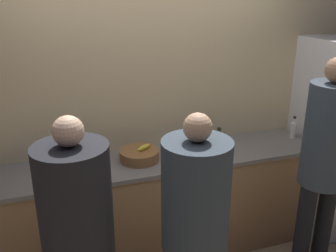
{
  "coord_description": "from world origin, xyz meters",
  "views": [
    {
      "loc": [
        -0.84,
        -2.38,
        2.28
      ],
      "look_at": [
        0.0,
        0.14,
        1.29
      ],
      "focal_mm": 40.0,
      "sensor_mm": 36.0,
      "label": 1
    }
  ],
  "objects_px": {
    "fruit_bowl": "(140,155)",
    "bottle_clear": "(293,130)",
    "person_right": "(325,156)",
    "cup_blue": "(187,142)",
    "bottle_green": "(219,142)",
    "bottle_red": "(200,136)",
    "person_center": "(195,213)",
    "utensil_crock": "(81,157)",
    "person_left": "(77,222)"
  },
  "relations": [
    {
      "from": "cup_blue",
      "to": "fruit_bowl",
      "type": "bearing_deg",
      "value": -165.1
    },
    {
      "from": "fruit_bowl",
      "to": "bottle_green",
      "type": "distance_m",
      "value": 0.7
    },
    {
      "from": "person_center",
      "to": "bottle_green",
      "type": "height_order",
      "value": "person_center"
    },
    {
      "from": "person_left",
      "to": "bottle_red",
      "type": "distance_m",
      "value": 1.57
    },
    {
      "from": "bottle_clear",
      "to": "bottle_red",
      "type": "height_order",
      "value": "bottle_clear"
    },
    {
      "from": "bottle_clear",
      "to": "person_left",
      "type": "bearing_deg",
      "value": -157.36
    },
    {
      "from": "bottle_red",
      "to": "person_center",
      "type": "bearing_deg",
      "value": -114.63
    },
    {
      "from": "person_center",
      "to": "bottle_green",
      "type": "distance_m",
      "value": 1.11
    },
    {
      "from": "fruit_bowl",
      "to": "bottle_clear",
      "type": "height_order",
      "value": "bottle_clear"
    },
    {
      "from": "utensil_crock",
      "to": "bottle_clear",
      "type": "distance_m",
      "value": 1.96
    },
    {
      "from": "fruit_bowl",
      "to": "utensil_crock",
      "type": "relative_size",
      "value": 1.23
    },
    {
      "from": "person_left",
      "to": "utensil_crock",
      "type": "height_order",
      "value": "person_left"
    },
    {
      "from": "person_right",
      "to": "bottle_clear",
      "type": "distance_m",
      "value": 0.77
    },
    {
      "from": "bottle_clear",
      "to": "bottle_green",
      "type": "xyz_separation_m",
      "value": [
        -0.79,
        -0.04,
        -0.0
      ]
    },
    {
      "from": "bottle_red",
      "to": "cup_blue",
      "type": "height_order",
      "value": "bottle_red"
    },
    {
      "from": "bottle_red",
      "to": "person_right",
      "type": "bearing_deg",
      "value": -54.06
    },
    {
      "from": "person_right",
      "to": "bottle_red",
      "type": "bearing_deg",
      "value": 125.94
    },
    {
      "from": "bottle_clear",
      "to": "cup_blue",
      "type": "xyz_separation_m",
      "value": [
        -1.02,
        0.12,
        -0.03
      ]
    },
    {
      "from": "bottle_green",
      "to": "person_right",
      "type": "bearing_deg",
      "value": -51.43
    },
    {
      "from": "bottle_clear",
      "to": "cup_blue",
      "type": "distance_m",
      "value": 1.03
    },
    {
      "from": "bottle_clear",
      "to": "fruit_bowl",
      "type": "bearing_deg",
      "value": -179.7
    },
    {
      "from": "person_center",
      "to": "bottle_red",
      "type": "height_order",
      "value": "person_center"
    },
    {
      "from": "bottle_green",
      "to": "bottle_red",
      "type": "distance_m",
      "value": 0.21
    },
    {
      "from": "bottle_red",
      "to": "bottle_clear",
      "type": "bearing_deg",
      "value": -9.52
    },
    {
      "from": "bottle_green",
      "to": "utensil_crock",
      "type": "bearing_deg",
      "value": 175.48
    },
    {
      "from": "person_center",
      "to": "fruit_bowl",
      "type": "height_order",
      "value": "person_center"
    },
    {
      "from": "bottle_green",
      "to": "cup_blue",
      "type": "distance_m",
      "value": 0.28
    },
    {
      "from": "fruit_bowl",
      "to": "utensil_crock",
      "type": "height_order",
      "value": "utensil_crock"
    },
    {
      "from": "fruit_bowl",
      "to": "bottle_green",
      "type": "xyz_separation_m",
      "value": [
        0.7,
        -0.03,
        0.04
      ]
    },
    {
      "from": "fruit_bowl",
      "to": "cup_blue",
      "type": "relative_size",
      "value": 3.27
    },
    {
      "from": "person_center",
      "to": "person_right",
      "type": "height_order",
      "value": "person_right"
    },
    {
      "from": "person_right",
      "to": "bottle_green",
      "type": "bearing_deg",
      "value": 128.57
    },
    {
      "from": "cup_blue",
      "to": "person_right",
      "type": "bearing_deg",
      "value": -47.37
    },
    {
      "from": "fruit_bowl",
      "to": "person_left",
      "type": "bearing_deg",
      "value": -124.28
    },
    {
      "from": "person_right",
      "to": "bottle_red",
      "type": "relative_size",
      "value": 10.17
    },
    {
      "from": "person_left",
      "to": "bottle_red",
      "type": "height_order",
      "value": "person_left"
    },
    {
      "from": "bottle_green",
      "to": "cup_blue",
      "type": "relative_size",
      "value": 2.15
    },
    {
      "from": "bottle_red",
      "to": "person_left",
      "type": "bearing_deg",
      "value": -139.66
    },
    {
      "from": "cup_blue",
      "to": "bottle_green",
      "type": "bearing_deg",
      "value": -34.7
    },
    {
      "from": "person_right",
      "to": "fruit_bowl",
      "type": "bearing_deg",
      "value": 150.14
    },
    {
      "from": "fruit_bowl",
      "to": "bottle_red",
      "type": "distance_m",
      "value": 0.63
    },
    {
      "from": "person_center",
      "to": "utensil_crock",
      "type": "xyz_separation_m",
      "value": [
        -0.56,
        1.02,
        -0.0
      ]
    },
    {
      "from": "utensil_crock",
      "to": "bottle_red",
      "type": "height_order",
      "value": "utensil_crock"
    },
    {
      "from": "bottle_green",
      "to": "person_center",
      "type": "bearing_deg",
      "value": -122.92
    },
    {
      "from": "person_right",
      "to": "cup_blue",
      "type": "relative_size",
      "value": 18.59
    },
    {
      "from": "person_left",
      "to": "cup_blue",
      "type": "height_order",
      "value": "person_left"
    },
    {
      "from": "fruit_bowl",
      "to": "bottle_clear",
      "type": "distance_m",
      "value": 1.49
    },
    {
      "from": "fruit_bowl",
      "to": "cup_blue",
      "type": "distance_m",
      "value": 0.48
    },
    {
      "from": "fruit_bowl",
      "to": "person_right",
      "type": "bearing_deg",
      "value": -29.86
    },
    {
      "from": "person_right",
      "to": "fruit_bowl",
      "type": "xyz_separation_m",
      "value": [
        -1.24,
        0.71,
        -0.12
      ]
    }
  ]
}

